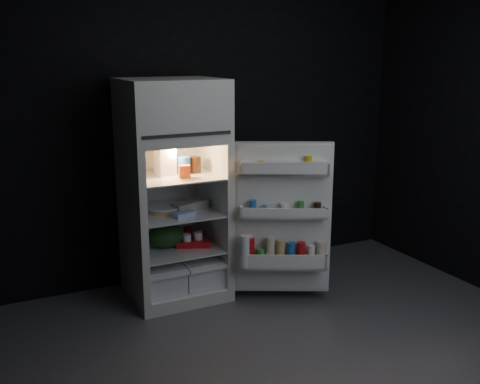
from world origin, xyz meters
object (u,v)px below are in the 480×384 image
egg_carton (190,206)px  yogurt_tray (194,243)px  refrigerator (172,183)px  fridge_door (283,222)px  milk_jug (165,160)px

egg_carton → yogurt_tray: egg_carton is taller
yogurt_tray → refrigerator: bearing=170.0°
fridge_door → yogurt_tray: size_ratio=4.44×
refrigerator → milk_jug: size_ratio=7.42×
refrigerator → egg_carton: bearing=-26.2°
fridge_door → egg_carton: fridge_door is taller
egg_carton → yogurt_tray: (0.02, -0.03, -0.31)m
fridge_door → yogurt_tray: (-0.57, 0.46, -0.23)m
milk_jug → yogurt_tray: size_ratio=0.87×
refrigerator → yogurt_tray: bearing=-33.3°
refrigerator → yogurt_tray: refrigerator is taller
refrigerator → egg_carton: 0.24m
egg_carton → milk_jug: bearing=148.8°
fridge_door → egg_carton: size_ratio=3.98×
refrigerator → yogurt_tray: size_ratio=6.48×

